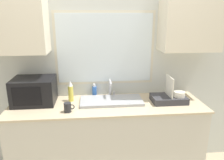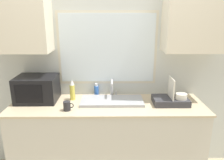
{
  "view_description": "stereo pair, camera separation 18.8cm",
  "coord_description": "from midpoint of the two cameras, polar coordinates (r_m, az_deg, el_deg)",
  "views": [
    {
      "loc": [
        -0.16,
        -1.91,
        1.86
      ],
      "look_at": [
        0.05,
        0.27,
        1.21
      ],
      "focal_mm": 35.0,
      "sensor_mm": 36.0,
      "label": 1
    },
    {
      "loc": [
        0.03,
        -1.92,
        1.86
      ],
      "look_at": [
        0.05,
        0.27,
        1.21
      ],
      "focal_mm": 35.0,
      "sensor_mm": 36.0,
      "label": 2
    }
  ],
  "objects": [
    {
      "name": "wall_back",
      "position": [
        2.54,
        0.92,
        7.13
      ],
      "size": [
        6.0,
        0.38,
        2.6
      ],
      "color": "silver",
      "rests_on": "ground_plane"
    },
    {
      "name": "microwave",
      "position": [
        2.56,
        -17.0,
        -2.2
      ],
      "size": [
        0.44,
        0.36,
        0.28
      ],
      "color": "black",
      "rests_on": "countertop"
    },
    {
      "name": "mug_near_sink",
      "position": [
        2.26,
        -9.31,
        -6.74
      ],
      "size": [
        0.11,
        0.07,
        0.1
      ],
      "color": "#262628",
      "rests_on": "countertop"
    },
    {
      "name": "spray_bottle",
      "position": [
        2.51,
        -8.23,
        -2.68
      ],
      "size": [
        0.06,
        0.06,
        0.24
      ],
      "color": "#D8CC4C",
      "rests_on": "countertop"
    },
    {
      "name": "dish_rack",
      "position": [
        2.5,
        17.39,
        -4.87
      ],
      "size": [
        0.38,
        0.26,
        0.29
      ],
      "color": "#333338",
      "rests_on": "countertop"
    },
    {
      "name": "faucet",
      "position": [
        2.56,
        2.16,
        -1.78
      ],
      "size": [
        0.08,
        0.19,
        0.21
      ],
      "color": "#B7B7BC",
      "rests_on": "countertop"
    },
    {
      "name": "sink_basin",
      "position": [
        2.44,
        2.19,
        -5.49
      ],
      "size": [
        0.69,
        0.32,
        0.03
      ],
      "color": "#9EA0A5",
      "rests_on": "countertop"
    },
    {
      "name": "soap_bottle",
      "position": [
        2.63,
        -2.04,
        -2.74
      ],
      "size": [
        0.05,
        0.05,
        0.15
      ],
      "color": "blue",
      "rests_on": "countertop"
    },
    {
      "name": "countertop",
      "position": [
        2.62,
        0.98,
        -15.62
      ],
      "size": [
        2.12,
        0.64,
        0.93
      ],
      "color": "beige",
      "rests_on": "ground_plane"
    }
  ]
}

